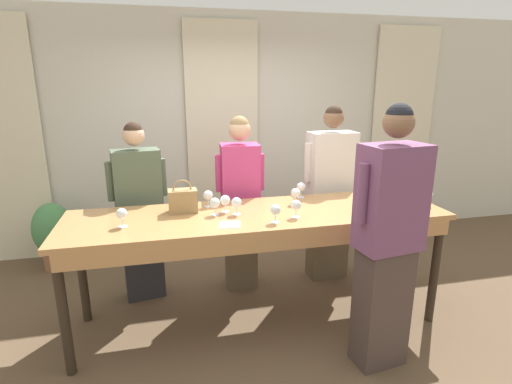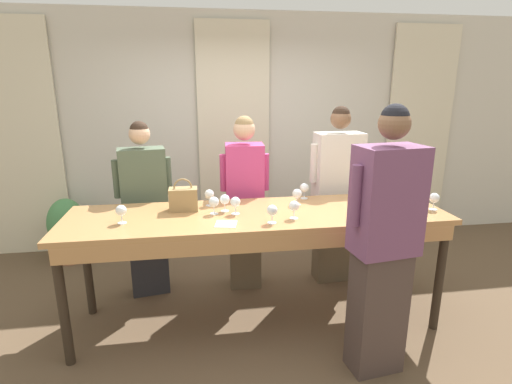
% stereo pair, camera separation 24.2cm
% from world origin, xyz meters
% --- Properties ---
extents(ground_plane, '(18.00, 18.00, 0.00)m').
position_xyz_m(ground_plane, '(0.00, 0.00, 0.00)').
color(ground_plane, brown).
extents(wall_back, '(12.00, 0.06, 2.80)m').
position_xyz_m(wall_back, '(0.00, 1.92, 1.40)').
color(wall_back, beige).
rests_on(wall_back, ground_plane).
extents(curtain_panel_left, '(0.86, 0.03, 2.69)m').
position_xyz_m(curtain_panel_left, '(-2.43, 1.85, 1.34)').
color(curtain_panel_left, beige).
rests_on(curtain_panel_left, ground_plane).
extents(curtain_panel_center, '(0.86, 0.03, 2.69)m').
position_xyz_m(curtain_panel_center, '(0.00, 1.85, 1.34)').
color(curtain_panel_center, beige).
rests_on(curtain_panel_center, ground_plane).
extents(curtain_panel_right, '(0.86, 0.03, 2.69)m').
position_xyz_m(curtain_panel_right, '(2.43, 1.85, 1.34)').
color(curtain_panel_right, beige).
rests_on(curtain_panel_right, ground_plane).
extents(tasting_bar, '(3.04, 0.83, 0.98)m').
position_xyz_m(tasting_bar, '(0.00, -0.03, 0.89)').
color(tasting_bar, '#B27F4C').
rests_on(tasting_bar, ground_plane).
extents(wine_bottle, '(0.08, 0.08, 0.32)m').
position_xyz_m(wine_bottle, '(0.89, -0.06, 1.10)').
color(wine_bottle, black).
rests_on(wine_bottle, tasting_bar).
extents(handbag, '(0.23, 0.14, 0.27)m').
position_xyz_m(handbag, '(-0.59, 0.16, 1.08)').
color(handbag, '#997A4C').
rests_on(handbag, tasting_bar).
extents(wine_glass_front_left, '(0.08, 0.08, 0.14)m').
position_xyz_m(wine_glass_front_left, '(-0.18, -0.01, 1.08)').
color(wine_glass_front_left, white).
rests_on(wine_glass_front_left, tasting_bar).
extents(wine_glass_front_mid, '(0.08, 0.08, 0.14)m').
position_xyz_m(wine_glass_front_mid, '(1.44, -0.14, 1.08)').
color(wine_glass_front_mid, white).
rests_on(wine_glass_front_mid, tasting_bar).
extents(wine_glass_front_right, '(0.08, 0.08, 0.14)m').
position_xyz_m(wine_glass_front_right, '(-0.37, 0.25, 1.08)').
color(wine_glass_front_right, white).
rests_on(wine_glass_front_right, tasting_bar).
extents(wine_glass_center_left, '(0.08, 0.08, 0.14)m').
position_xyz_m(wine_glass_center_left, '(-0.26, 0.08, 1.08)').
color(wine_glass_center_left, white).
rests_on(wine_glass_center_left, tasting_bar).
extents(wine_glass_center_mid, '(0.08, 0.08, 0.14)m').
position_xyz_m(wine_glass_center_mid, '(0.07, -0.26, 1.08)').
color(wine_glass_center_mid, white).
rests_on(wine_glass_center_mid, tasting_bar).
extents(wine_glass_center_right, '(0.08, 0.08, 0.14)m').
position_xyz_m(wine_glass_center_right, '(-1.04, -0.09, 1.08)').
color(wine_glass_center_right, white).
rests_on(wine_glass_center_right, tasting_bar).
extents(wine_glass_back_left, '(0.08, 0.08, 0.14)m').
position_xyz_m(wine_glass_back_left, '(0.84, -0.17, 1.08)').
color(wine_glass_back_left, white).
rests_on(wine_glass_back_left, tasting_bar).
extents(wine_glass_back_mid, '(0.08, 0.08, 0.14)m').
position_xyz_m(wine_glass_back_mid, '(-0.35, 0.02, 1.08)').
color(wine_glass_back_mid, white).
rests_on(wine_glass_back_mid, tasting_bar).
extents(wine_glass_back_right, '(0.08, 0.08, 0.14)m').
position_xyz_m(wine_glass_back_right, '(0.36, 0.15, 1.08)').
color(wine_glass_back_right, white).
rests_on(wine_glass_back_right, tasting_bar).
extents(wine_glass_near_host, '(0.08, 0.08, 0.14)m').
position_xyz_m(wine_glass_near_host, '(0.48, 0.33, 1.08)').
color(wine_glass_near_host, white).
rests_on(wine_glass_near_host, tasting_bar).
extents(wine_glass_by_bottle, '(0.08, 0.08, 0.14)m').
position_xyz_m(wine_glass_by_bottle, '(0.26, -0.18, 1.08)').
color(wine_glass_by_bottle, white).
rests_on(wine_glass_by_bottle, tasting_bar).
extents(napkin, '(0.18, 0.18, 0.00)m').
position_xyz_m(napkin, '(-0.27, -0.23, 0.99)').
color(napkin, white).
rests_on(napkin, tasting_bar).
extents(guest_olive_jacket, '(0.53, 0.30, 1.67)m').
position_xyz_m(guest_olive_jacket, '(-0.96, 0.65, 0.85)').
color(guest_olive_jacket, '#28282D').
rests_on(guest_olive_jacket, ground_plane).
extents(guest_pink_top, '(0.47, 0.29, 1.70)m').
position_xyz_m(guest_pink_top, '(-0.02, 0.65, 0.87)').
color(guest_pink_top, brown).
rests_on(guest_pink_top, ground_plane).
extents(guest_cream_sweater, '(0.57, 0.27, 1.78)m').
position_xyz_m(guest_cream_sweater, '(0.90, 0.65, 0.90)').
color(guest_cream_sweater, brown).
rests_on(guest_cream_sweater, ground_plane).
extents(host_pouring, '(0.54, 0.32, 1.88)m').
position_xyz_m(host_pouring, '(0.74, -0.71, 0.95)').
color(host_pouring, '#473833').
rests_on(host_pouring, ground_plane).
extents(potted_plant, '(0.41, 0.41, 0.75)m').
position_xyz_m(potted_plant, '(-1.94, 1.49, 0.41)').
color(potted_plant, '#935B3D').
rests_on(potted_plant, ground_plane).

